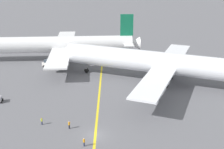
% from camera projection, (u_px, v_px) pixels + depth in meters
% --- Properties ---
extents(ground_plane, '(600.00, 600.00, 0.00)m').
position_uv_depth(ground_plane, '(96.00, 135.00, 59.47)').
color(ground_plane, slate).
extents(taxiway_stripe, '(5.21, 119.93, 0.01)m').
position_uv_depth(taxiway_stripe, '(98.00, 112.00, 68.87)').
color(taxiway_stripe, yellow).
rests_on(taxiway_stripe, ground).
extents(airliner_at_gate_left, '(58.36, 47.87, 15.50)m').
position_uv_depth(airliner_at_gate_left, '(56.00, 45.00, 104.19)').
color(airliner_at_gate_left, white).
rests_on(airliner_at_gate_left, ground).
extents(airliner_being_pushed, '(56.32, 46.93, 17.67)m').
position_uv_depth(airliner_being_pushed, '(158.00, 63.00, 84.12)').
color(airliner_being_pushed, white).
rests_on(airliner_being_pushed, ground).
extents(pushback_tug, '(8.72, 5.62, 2.88)m').
position_uv_depth(pushback_tug, '(52.00, 64.00, 97.78)').
color(pushback_tug, white).
rests_on(pushback_tug, ground).
extents(ground_crew_wing_walker_right, '(0.36, 0.36, 1.58)m').
position_uv_depth(ground_crew_wing_walker_right, '(42.00, 121.00, 63.06)').
color(ground_crew_wing_walker_right, '#2D3351').
rests_on(ground_crew_wing_walker_right, ground).
extents(ground_crew_ramp_agent_by_cones, '(0.38, 0.45, 1.64)m').
position_uv_depth(ground_crew_ramp_agent_by_cones, '(69.00, 125.00, 61.52)').
color(ground_crew_ramp_agent_by_cones, black).
rests_on(ground_crew_ramp_agent_by_cones, ground).
extents(ground_crew_marshaller_foreground, '(0.36, 0.36, 1.68)m').
position_uv_depth(ground_crew_marshaller_foreground, '(84.00, 142.00, 55.56)').
color(ground_crew_marshaller_foreground, '#2D3351').
rests_on(ground_crew_marshaller_foreground, ground).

